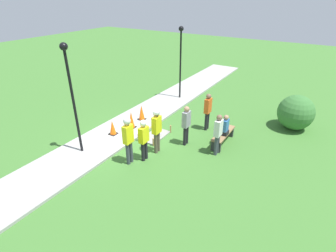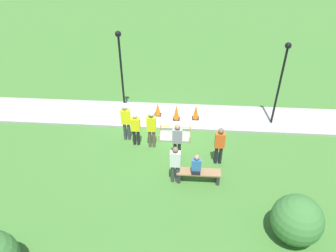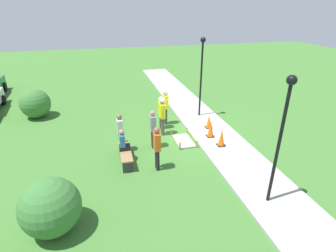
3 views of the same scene
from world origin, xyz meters
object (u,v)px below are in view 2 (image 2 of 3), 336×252
(lamppost_far, at_px, (282,73))
(traffic_cone_far_patch, at_px, (176,112))
(person_seated_on_bench, at_px, (196,166))
(worker_assistant, at_px, (151,125))
(bystander_in_gray_shirt, at_px, (175,163))
(lamppost_near, at_px, (121,63))
(traffic_cone_sidewalk_edge, at_px, (158,109))
(bystander_in_white_shirt, at_px, (177,140))
(park_bench, at_px, (199,174))
(bystander_in_orange_shirt, at_px, (220,144))
(worker_trainee, at_px, (126,118))
(traffic_cone_near_patch, at_px, (196,112))
(worker_supervisor, at_px, (136,126))

(lamppost_far, bearing_deg, traffic_cone_far_patch, 0.42)
(person_seated_on_bench, bearing_deg, worker_assistant, -46.99)
(bystander_in_gray_shirt, height_order, lamppost_far, lamppost_far)
(bystander_in_gray_shirt, xyz_separation_m, lamppost_near, (2.81, -4.66, 1.87))
(traffic_cone_sidewalk_edge, xyz_separation_m, bystander_in_white_shirt, (-1.12, 3.12, 0.57))
(traffic_cone_far_patch, distance_m, worker_assistant, 2.42)
(traffic_cone_sidewalk_edge, bearing_deg, park_bench, 114.45)
(traffic_cone_far_patch, xyz_separation_m, traffic_cone_sidewalk_edge, (0.95, -0.31, -0.07))
(person_seated_on_bench, xyz_separation_m, bystander_in_orange_shirt, (-0.94, -1.18, 0.15))
(bystander_in_orange_shirt, bearing_deg, traffic_cone_sidewalk_edge, -49.39)
(worker_assistant, distance_m, worker_trainee, 1.27)
(traffic_cone_near_patch, bearing_deg, traffic_cone_sidewalk_edge, -5.79)
(traffic_cone_sidewalk_edge, relative_size, bystander_in_white_shirt, 0.38)
(worker_assistant, relative_size, lamppost_far, 0.47)
(traffic_cone_far_patch, bearing_deg, worker_supervisor, 49.77)
(traffic_cone_sidewalk_edge, distance_m, worker_trainee, 2.44)
(lamppost_far, bearing_deg, bystander_in_orange_shirt, 47.57)
(park_bench, xyz_separation_m, bystander_in_white_shirt, (0.91, -1.33, 0.64))
(worker_supervisor, distance_m, bystander_in_white_shirt, 2.03)
(traffic_cone_near_patch, xyz_separation_m, lamppost_far, (-3.71, 0.09, 2.28))
(bystander_in_orange_shirt, distance_m, bystander_in_white_shirt, 1.74)
(park_bench, distance_m, lamppost_near, 6.41)
(lamppost_far, bearing_deg, worker_trainee, 13.89)
(bystander_in_gray_shirt, xyz_separation_m, bystander_in_white_shirt, (-0.01, -1.41, 0.02))
(traffic_cone_near_patch, distance_m, park_bench, 4.26)
(bystander_in_gray_shirt, distance_m, lamppost_far, 6.45)
(park_bench, distance_m, bystander_in_white_shirt, 1.73)
(traffic_cone_near_patch, xyz_separation_m, traffic_cone_sidewalk_edge, (1.90, -0.19, -0.05))
(lamppost_near, bearing_deg, bystander_in_orange_shirt, 142.85)
(park_bench, distance_m, bystander_in_orange_shirt, 1.55)
(park_bench, bearing_deg, bystander_in_orange_shirt, -125.85)
(worker_supervisor, distance_m, bystander_in_gray_shirt, 2.88)
(traffic_cone_far_patch, relative_size, traffic_cone_sidewalk_edge, 1.20)
(worker_trainee, distance_m, bystander_in_white_shirt, 2.61)
(worker_assistant, bearing_deg, traffic_cone_sidewalk_edge, -90.72)
(traffic_cone_sidewalk_edge, relative_size, bystander_in_orange_shirt, 0.38)
(traffic_cone_far_patch, bearing_deg, traffic_cone_near_patch, -172.84)
(bystander_in_orange_shirt, bearing_deg, traffic_cone_near_patch, -73.28)
(bystander_in_gray_shirt, bearing_deg, worker_assistant, -61.70)
(bystander_in_gray_shirt, bearing_deg, traffic_cone_sidewalk_edge, -76.30)
(traffic_cone_far_patch, xyz_separation_m, lamppost_near, (2.66, -0.44, 2.36))
(bystander_in_gray_shirt, height_order, bystander_in_white_shirt, bystander_in_white_shirt)
(traffic_cone_sidewalk_edge, height_order, worker_supervisor, worker_supervisor)
(bystander_in_white_shirt, bearing_deg, worker_supervisor, -23.45)
(traffic_cone_near_patch, relative_size, bystander_in_orange_shirt, 0.43)
(worker_assistant, distance_m, lamppost_far, 6.25)
(traffic_cone_far_patch, bearing_deg, park_bench, 104.51)
(bystander_in_gray_shirt, relative_size, lamppost_far, 0.42)
(bystander_in_gray_shirt, bearing_deg, traffic_cone_near_patch, -100.44)
(worker_trainee, relative_size, lamppost_near, 0.45)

